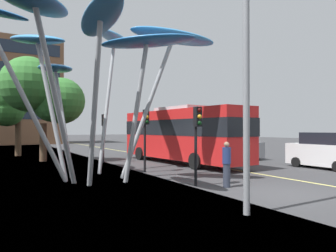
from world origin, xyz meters
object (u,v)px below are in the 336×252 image
(leaf_sculpture, at_px, (90,45))
(pedestrian, at_px, (227,164))
(red_bus, at_px, (180,132))
(car_parked_mid, at_px, (325,151))
(traffic_light_kerb_far, at_px, (146,127))
(traffic_light_island_mid, at_px, (104,128))
(car_parked_far, at_px, (237,146))
(street_lamp, at_px, (255,13))
(traffic_light_kerb_near, at_px, (197,129))

(leaf_sculpture, bearing_deg, pedestrian, -48.48)
(red_bus, height_order, car_parked_mid, red_bus)
(traffic_light_kerb_far, xyz_separation_m, pedestrian, (0.94, -5.46, -1.53))
(leaf_sculpture, xyz_separation_m, traffic_light_island_mid, (2.83, 6.60, -3.78))
(car_parked_far, bearing_deg, red_bus, -175.05)
(car_parked_far, xyz_separation_m, street_lamp, (-10.46, -12.20, 4.57))
(leaf_sculpture, height_order, car_parked_mid, leaf_sculpture)
(traffic_light_island_mid, xyz_separation_m, car_parked_far, (9.95, -2.46, -1.45))
(traffic_light_kerb_far, relative_size, car_parked_mid, 0.79)
(car_parked_mid, height_order, car_parked_far, car_parked_mid)
(traffic_light_kerb_near, xyz_separation_m, traffic_light_island_mid, (-0.41, 10.58, 0.09))
(traffic_light_kerb_near, distance_m, pedestrian, 1.84)
(red_bus, xyz_separation_m, leaf_sculpture, (-7.23, -3.67, 4.12))
(street_lamp, bearing_deg, car_parked_far, 49.40)
(traffic_light_kerb_near, bearing_deg, red_bus, 62.43)
(car_parked_far, bearing_deg, pedestrian, -134.25)
(red_bus, bearing_deg, leaf_sculpture, -153.11)
(car_parked_mid, distance_m, street_lamp, 12.76)
(car_parked_far, xyz_separation_m, pedestrian, (-8.62, -8.85, -0.06))
(leaf_sculpture, height_order, traffic_light_island_mid, leaf_sculpture)
(red_bus, relative_size, street_lamp, 1.31)
(traffic_light_island_mid, distance_m, pedestrian, 11.48)
(traffic_light_kerb_near, height_order, traffic_light_kerb_far, traffic_light_kerb_far)
(traffic_light_kerb_near, distance_m, traffic_light_kerb_far, 4.74)
(red_bus, relative_size, traffic_light_kerb_far, 3.46)
(leaf_sculpture, xyz_separation_m, pedestrian, (4.16, -4.70, -5.29))
(leaf_sculpture, bearing_deg, car_parked_far, 17.99)
(leaf_sculpture, height_order, traffic_light_kerb_near, leaf_sculpture)
(traffic_light_kerb_near, bearing_deg, leaf_sculpture, 129.16)
(traffic_light_kerb_far, distance_m, pedestrian, 5.74)
(traffic_light_island_mid, bearing_deg, traffic_light_kerb_far, -86.20)
(street_lamp, bearing_deg, traffic_light_island_mid, 88.00)
(leaf_sculpture, height_order, pedestrian, leaf_sculpture)
(traffic_light_kerb_far, bearing_deg, traffic_light_island_mid, 93.80)
(red_bus, height_order, traffic_light_island_mid, red_bus)
(traffic_light_island_mid, height_order, pedestrian, traffic_light_island_mid)
(pedestrian, bearing_deg, traffic_light_island_mid, 96.72)
(leaf_sculpture, relative_size, traffic_light_kerb_near, 3.86)
(traffic_light_kerb_far, height_order, car_parked_mid, traffic_light_kerb_far)
(traffic_light_kerb_far, xyz_separation_m, street_lamp, (-0.90, -8.81, 3.10))
(red_bus, distance_m, traffic_light_kerb_near, 8.63)
(traffic_light_kerb_far, bearing_deg, red_bus, 35.92)
(car_parked_mid, xyz_separation_m, car_parked_far, (-0.33, 7.13, -0.02))
(traffic_light_island_mid, bearing_deg, leaf_sculpture, -113.18)
(car_parked_mid, bearing_deg, street_lamp, -154.83)
(leaf_sculpture, height_order, street_lamp, street_lamp)
(car_parked_far, distance_m, street_lamp, 16.71)
(car_parked_far, bearing_deg, traffic_light_island_mid, 166.14)
(leaf_sculpture, relative_size, traffic_light_island_mid, 3.72)
(red_bus, relative_size, traffic_light_island_mid, 3.48)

